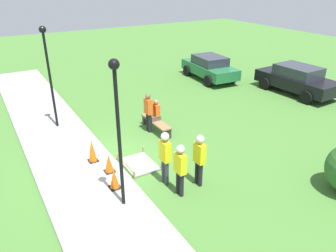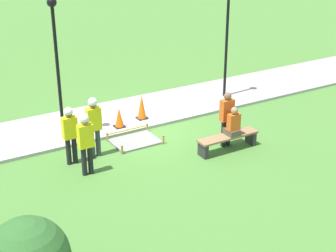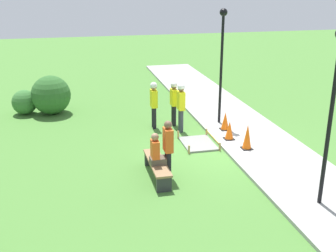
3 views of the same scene
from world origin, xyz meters
TOP-DOWN VIEW (x-y plane):
  - ground_plane at (0.00, 0.00)m, footprint 60.00×60.00m
  - sidewalk at (0.00, -1.36)m, footprint 28.00×2.71m
  - wet_concrete_patch at (0.71, 0.64)m, footprint 1.43×1.09m
  - traffic_cone_near_patch at (-0.23, -0.71)m, footprint 0.34×0.34m
  - traffic_cone_far_patch at (0.71, -0.46)m, footprint 0.34×0.34m
  - traffic_cone_sidewalk_edge at (1.65, -0.66)m, footprint 0.34×0.34m
  - park_bench at (-1.40, 2.48)m, footprint 1.93×0.44m
  - person_seated_on_bench at (-1.52, 2.53)m, footprint 0.36×0.44m
  - worker_supervisor at (2.10, 0.88)m, footprint 0.40×0.26m
  - worker_assistant at (2.85, 0.96)m, footprint 0.40×0.24m
  - worker_trainee at (2.70, 1.75)m, footprint 0.40×0.25m
  - bystander_in_orange_shirt at (-1.53, 2.20)m, footprint 0.40×0.22m
  - lamppost_near at (2.49, -0.74)m, footprint 0.28×0.28m
  - lamppost_far at (-3.87, -1.06)m, footprint 0.28×0.28m
  - shrub_rounded_near at (5.38, 5.51)m, footprint 1.59×1.59m
  - shrub_rounded_mid at (5.58, 6.59)m, footprint 1.01×1.01m

SIDE VIEW (x-z plane):
  - ground_plane at x=0.00m, z-range 0.00..0.00m
  - wet_concrete_patch at x=0.71m, z-range -0.11..0.17m
  - sidewalk at x=0.00m, z-range 0.00..0.10m
  - park_bench at x=-1.40m, z-range 0.10..0.58m
  - traffic_cone_far_patch at x=0.71m, z-range 0.10..0.74m
  - traffic_cone_sidewalk_edge at x=1.65m, z-range 0.10..0.75m
  - shrub_rounded_mid at x=5.58m, z-range 0.00..1.01m
  - traffic_cone_near_patch at x=-0.23m, z-range 0.10..0.92m
  - shrub_rounded_near at x=5.38m, z-range 0.00..1.59m
  - person_seated_on_bench at x=-1.52m, z-range 0.38..1.27m
  - bystander_in_orange_shirt at x=-1.53m, z-range 0.11..1.81m
  - worker_assistant at x=2.85m, z-range 0.15..1.85m
  - worker_trainee at x=2.70m, z-range 0.17..1.92m
  - worker_supervisor at x=2.10m, z-range 0.18..1.98m
  - lamppost_near at x=2.49m, z-range 0.72..4.94m
  - lamppost_far at x=-3.87m, z-range 0.72..4.94m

